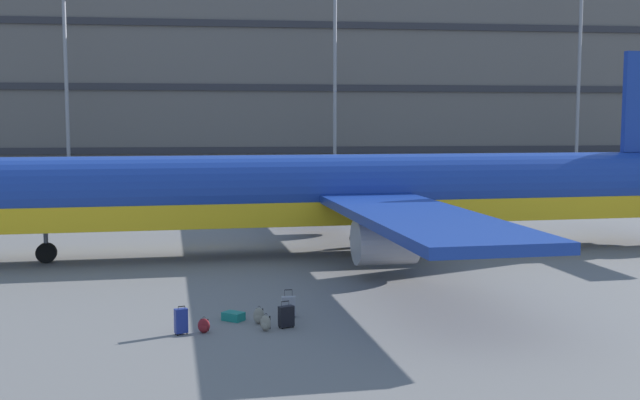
# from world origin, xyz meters

# --- Properties ---
(ground_plane) EXTENTS (600.00, 600.00, 0.00)m
(ground_plane) POSITION_xyz_m (0.00, 0.00, 0.00)
(ground_plane) COLOR slate
(terminal_structure) EXTENTS (149.13, 18.13, 19.89)m
(terminal_structure) POSITION_xyz_m (0.00, 54.52, 9.94)
(terminal_structure) COLOR #605B56
(terminal_structure) RESTS_ON ground_plane
(airliner) EXTENTS (40.88, 33.23, 9.88)m
(airliner) POSITION_xyz_m (6.39, -0.31, 2.87)
(airliner) COLOR navy
(airliner) RESTS_ON ground_plane
(light_mast_left) EXTENTS (1.80, 0.50, 18.80)m
(light_mast_left) POSITION_xyz_m (-14.43, 40.68, 11.04)
(light_mast_left) COLOR gray
(light_mast_left) RESTS_ON ground_plane
(light_mast_center_left) EXTENTS (1.80, 0.50, 23.02)m
(light_mast_center_left) POSITION_xyz_m (11.78, 40.68, 13.22)
(light_mast_center_left) COLOR gray
(light_mast_center_left) RESTS_ON ground_plane
(light_mast_center_right) EXTENTS (1.80, 0.50, 21.18)m
(light_mast_center_right) POSITION_xyz_m (37.65, 40.68, 12.27)
(light_mast_center_right) COLOR gray
(light_mast_center_right) RESTS_ON ground_plane
(suitcase_orange) EXTENTS (0.78, 0.75, 0.27)m
(suitcase_orange) POSITION_xyz_m (0.80, -12.42, 0.13)
(suitcase_orange) COLOR #147266
(suitcase_orange) RESTS_ON ground_plane
(suitcase_silver) EXTENTS (0.42, 0.34, 0.87)m
(suitcase_silver) POSITION_xyz_m (-0.76, -13.85, 0.41)
(suitcase_silver) COLOR navy
(suitcase_silver) RESTS_ON ground_plane
(suitcase_scuffed) EXTENTS (0.52, 0.40, 0.82)m
(suitcase_scuffed) POSITION_xyz_m (2.40, -13.49, 0.36)
(suitcase_scuffed) COLOR black
(suitcase_scuffed) RESTS_ON ground_plane
(suitcase_small) EXTENTS (0.45, 0.22, 0.90)m
(suitcase_small) POSITION_xyz_m (2.58, -12.24, 0.37)
(suitcase_small) COLOR gray
(suitcase_small) RESTS_ON ground_plane
(backpack_large) EXTENTS (0.41, 0.29, 0.49)m
(backpack_large) POSITION_xyz_m (-0.09, -13.78, 0.21)
(backpack_large) COLOR maroon
(backpack_large) RESTS_ON ground_plane
(backpack_navy) EXTENTS (0.40, 0.36, 0.54)m
(backpack_navy) POSITION_xyz_m (1.75, -13.79, 0.23)
(backpack_navy) COLOR gray
(backpack_navy) RESTS_ON ground_plane
(backpack_purple) EXTENTS (0.40, 0.30, 0.56)m
(backpack_purple) POSITION_xyz_m (1.59, -12.95, 0.25)
(backpack_purple) COLOR gray
(backpack_purple) RESTS_ON ground_plane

